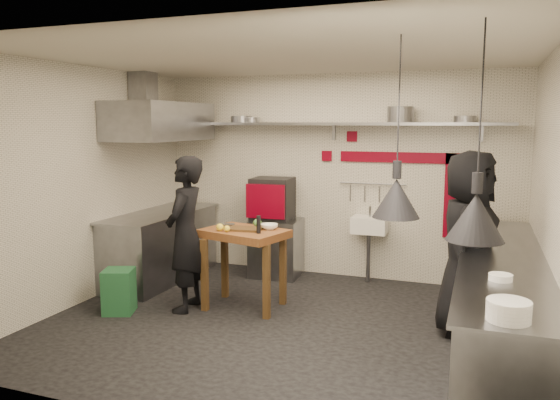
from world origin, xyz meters
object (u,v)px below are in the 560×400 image
(oven_stand, at_px, (276,248))
(combi_oven, at_px, (272,199))
(prep_table, at_px, (244,269))
(chef_left, at_px, (186,234))
(chef_right, at_px, (468,244))
(green_bin, at_px, (119,291))

(oven_stand, relative_size, combi_oven, 1.38)
(combi_oven, relative_size, prep_table, 0.63)
(chef_left, height_order, chef_right, chef_right)
(chef_left, bearing_deg, chef_right, 89.04)
(green_bin, bearing_deg, combi_oven, 62.41)
(green_bin, bearing_deg, oven_stand, 61.05)
(combi_oven, relative_size, green_bin, 1.16)
(prep_table, distance_m, chef_right, 2.48)
(oven_stand, height_order, chef_left, chef_left)
(green_bin, relative_size, prep_table, 0.54)
(chef_right, bearing_deg, oven_stand, 74.03)
(chef_left, bearing_deg, oven_stand, 156.76)
(combi_oven, bearing_deg, chef_left, -107.34)
(prep_table, bearing_deg, combi_oven, 112.08)
(prep_table, bearing_deg, green_bin, -137.69)
(chef_right, bearing_deg, combi_oven, 74.46)
(oven_stand, distance_m, chef_right, 2.92)
(combi_oven, height_order, chef_left, chef_left)
(green_bin, bearing_deg, chef_right, 11.08)
(chef_left, relative_size, chef_right, 0.95)
(oven_stand, distance_m, combi_oven, 0.69)
(green_bin, distance_m, chef_left, 0.99)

